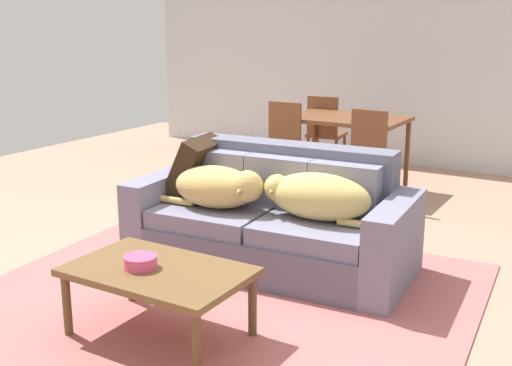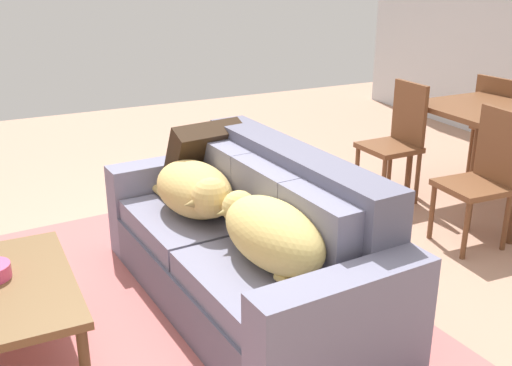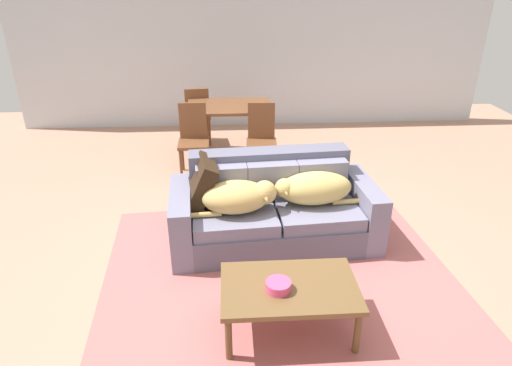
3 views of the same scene
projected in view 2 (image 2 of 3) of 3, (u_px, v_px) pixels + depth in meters
ground_plane at (226, 307)px, 3.45m from camera, size 10.00×10.00×0.00m
area_rug at (120, 331)px, 3.22m from camera, size 3.33×3.16×0.01m
couch at (252, 247)px, 3.43m from camera, size 2.08×1.06×0.87m
dog_on_left_cushion at (196, 190)px, 3.54m from camera, size 0.81×0.44×0.31m
dog_on_right_cushion at (270, 232)px, 2.99m from camera, size 0.89×0.41×0.32m
throw_pillow_by_left_arm at (204, 158)px, 3.92m from camera, size 0.40×0.52×0.49m
coffee_table at (4, 293)px, 2.89m from camera, size 1.01×0.64×0.42m
dining_table at (500, 122)px, 4.60m from camera, size 1.20×0.83×0.77m
dining_chair_near_left at (397, 137)px, 4.82m from camera, size 0.41×0.41×0.95m
dining_chair_near_right at (483, 174)px, 4.07m from camera, size 0.42×0.42×0.93m
dining_chair_far_left at (498, 122)px, 5.29m from camera, size 0.45×0.45×0.91m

